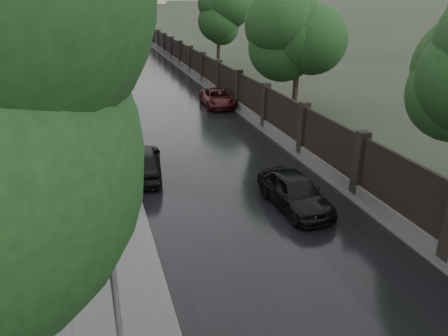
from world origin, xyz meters
TOP-DOWN VIEW (x-y plane):
  - road at (0.00, 190.00)m, footprint 8.00×420.00m
  - sidewalk_left at (-6.00, 190.00)m, footprint 4.00×420.00m
  - verge_right at (5.50, 190.00)m, footprint 3.00×420.00m
  - fence_right at (4.60, 32.01)m, footprint 0.45×75.72m
  - tree_left_far at (-8.00, 30.00)m, footprint 4.25×4.25m
  - tree_right_b at (7.50, 22.00)m, footprint 4.08×4.08m
  - tree_right_c at (7.50, 40.00)m, footprint 4.08×4.08m
  - traffic_light at (-4.30, 24.99)m, footprint 0.16×0.32m
  - hatchback_left at (-3.60, 14.49)m, footprint 2.28×4.48m
  - car_right_near at (1.60, 9.65)m, footprint 1.89×4.12m
  - car_right_far at (3.26, 25.91)m, footprint 2.26×4.46m

SIDE VIEW (x-z plane):
  - road at x=0.00m, z-range 0.00..0.02m
  - verge_right at x=5.50m, z-range 0.00..0.08m
  - sidewalk_left at x=-6.00m, z-range 0.00..0.16m
  - car_right_far at x=3.26m, z-range 0.00..1.21m
  - car_right_near at x=1.60m, z-range 0.00..1.37m
  - hatchback_left at x=-3.60m, z-range 0.00..1.46m
  - fence_right at x=4.60m, z-range -0.34..2.36m
  - traffic_light at x=-4.30m, z-range 0.40..4.40m
  - tree_right_b at x=7.50m, z-range 1.44..8.46m
  - tree_right_c at x=7.50m, z-range 1.44..8.46m
  - tree_left_far at x=-8.00m, z-range 1.55..8.94m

